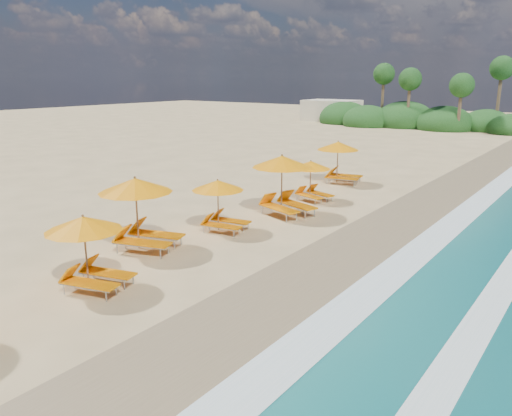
{
  "coord_description": "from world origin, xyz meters",
  "views": [
    {
      "loc": [
        10.69,
        -14.8,
        5.97
      ],
      "look_at": [
        0.0,
        0.0,
        1.2
      ],
      "focal_mm": 35.56,
      "sensor_mm": 36.0,
      "label": 1
    }
  ],
  "objects": [
    {
      "name": "ground",
      "position": [
        0.0,
        0.0,
        0.0
      ],
      "size": [
        160.0,
        160.0,
        0.0
      ],
      "primitive_type": "plane",
      "color": "tan",
      "rests_on": "ground"
    },
    {
      "name": "wet_sand",
      "position": [
        4.0,
        0.0,
        0.01
      ],
      "size": [
        4.0,
        160.0,
        0.01
      ],
      "primitive_type": "cube",
      "color": "#8A7552",
      "rests_on": "ground"
    },
    {
      "name": "surf_foam",
      "position": [
        6.7,
        0.0,
        0.03
      ],
      "size": [
        4.0,
        160.0,
        0.01
      ],
      "color": "white",
      "rests_on": "ground"
    },
    {
      "name": "station_1",
      "position": [
        -1.12,
        -6.5,
        1.24
      ],
      "size": [
        2.76,
        2.68,
        2.21
      ],
      "rotation": [
        0.0,
        0.0,
        0.27
      ],
      "color": "olive",
      "rests_on": "ground"
    },
    {
      "name": "station_2",
      "position": [
        -2.58,
        -3.26,
        1.47
      ],
      "size": [
        3.32,
        3.24,
        2.62
      ],
      "rotation": [
        0.0,
        0.0,
        0.31
      ],
      "color": "olive",
      "rests_on": "ground"
    },
    {
      "name": "station_3",
      "position": [
        -1.72,
        0.07,
        1.17
      ],
      "size": [
        2.5,
        2.38,
        2.09
      ],
      "rotation": [
        0.0,
        0.0,
        0.18
      ],
      "color": "olive",
      "rests_on": "ground"
    },
    {
      "name": "station_4",
      "position": [
        -1.02,
        3.56,
        1.5
      ],
      "size": [
        3.39,
        3.31,
        2.68
      ],
      "rotation": [
        0.0,
        0.0,
        -0.31
      ],
      "color": "olive",
      "rests_on": "ground"
    },
    {
      "name": "station_5",
      "position": [
        -1.34,
        6.6,
        1.12
      ],
      "size": [
        2.51,
        2.44,
        1.99
      ],
      "rotation": [
        0.0,
        0.0,
        -0.29
      ],
      "color": "olive",
      "rests_on": "ground"
    },
    {
      "name": "station_6",
      "position": [
        -2.15,
        11.23,
        1.36
      ],
      "size": [
        2.94,
        2.82,
        2.42
      ],
      "rotation": [
        0.0,
        0.0,
        0.21
      ],
      "color": "olive",
      "rests_on": "ground"
    },
    {
      "name": "treeline",
      "position": [
        -9.94,
        45.51,
        1.0
      ],
      "size": [
        25.8,
        8.8,
        9.74
      ],
      "color": "#163D14",
      "rests_on": "ground"
    },
    {
      "name": "beach_building",
      "position": [
        -22.0,
        48.0,
        1.4
      ],
      "size": [
        7.0,
        5.0,
        2.8
      ],
      "primitive_type": "cube",
      "color": "beige",
      "rests_on": "ground"
    }
  ]
}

